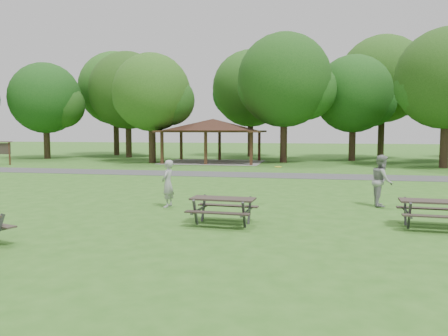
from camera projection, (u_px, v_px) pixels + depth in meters
ground at (168, 220)px, 13.68m from camera, size 160.00×160.00×0.00m
asphalt_path at (240, 175)px, 27.35m from camera, size 120.00×3.20×0.02m
pavilion at (213, 127)px, 37.64m from camera, size 8.60×7.01×3.76m
notice_board at (3, 149)px, 35.08m from camera, size 1.60×0.30×1.88m
tree_row_b at (46, 100)px, 42.23m from camera, size 7.14×6.80×9.28m
tree_row_c at (129, 93)px, 44.19m from camera, size 8.19×7.80×10.67m
tree_row_d at (153, 95)px, 36.93m from camera, size 6.93×6.60×9.27m
tree_row_e at (285, 83)px, 37.11m from camera, size 8.40×8.00×11.02m
tree_row_f at (354, 96)px, 39.43m from camera, size 7.35×7.00×9.55m
tree_row_g at (448, 82)px, 31.86m from camera, size 7.77×7.40×10.25m
tree_deep_a at (116, 91)px, 48.15m from camera, size 8.40×8.00×11.38m
tree_deep_b at (252, 91)px, 45.70m from camera, size 8.40×8.00×11.13m
tree_deep_c at (384, 82)px, 42.11m from camera, size 8.82×8.40×11.90m
picnic_table_middle at (223, 204)px, 12.95m from camera, size 1.98×1.63×0.82m
picnic_table_far at (435, 207)px, 12.40m from camera, size 2.00×1.65×0.83m
frisbee_in_flight at (278, 167)px, 15.87m from camera, size 0.33×0.33×0.02m
frisbee_thrower at (168, 184)px, 15.84m from camera, size 0.45×0.65×1.72m
frisbee_catcher at (382, 181)px, 15.99m from camera, size 0.78×0.97×1.90m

